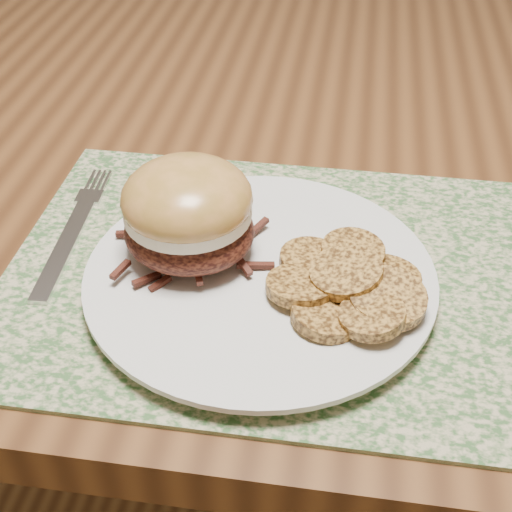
{
  "coord_description": "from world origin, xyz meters",
  "views": [
    {
      "loc": [
        -0.0,
        -0.7,
        1.13
      ],
      "look_at": [
        -0.06,
        -0.28,
        0.79
      ],
      "focal_mm": 50.0,
      "sensor_mm": 36.0,
      "label": 1
    }
  ],
  "objects": [
    {
      "name": "dining_table",
      "position": [
        0.0,
        0.0,
        0.67
      ],
      "size": [
        1.5,
        0.9,
        0.75
      ],
      "color": "brown",
      "rests_on": "ground"
    },
    {
      "name": "placemat",
      "position": [
        -0.05,
        -0.26,
        0.75
      ],
      "size": [
        0.45,
        0.33,
        0.0
      ],
      "primitive_type": "cube",
      "color": "#3A6132",
      "rests_on": "dining_table"
    },
    {
      "name": "dinner_plate",
      "position": [
        -0.06,
        -0.28,
        0.76
      ],
      "size": [
        0.26,
        0.26,
        0.02
      ],
      "primitive_type": "cylinder",
      "color": "silver",
      "rests_on": "placemat"
    },
    {
      "name": "pork_sandwich",
      "position": [
        -0.12,
        -0.26,
        0.81
      ],
      "size": [
        0.14,
        0.14,
        0.08
      ],
      "rotation": [
        0.0,
        0.0,
        -0.43
      ],
      "color": "black",
      "rests_on": "dinner_plate"
    },
    {
      "name": "roasted_potatoes",
      "position": [
        0.01,
        -0.29,
        0.78
      ],
      "size": [
        0.14,
        0.14,
        0.03
      ],
      "color": "#B57F35",
      "rests_on": "dinner_plate"
    },
    {
      "name": "ground",
      "position": [
        0.0,
        0.0,
        0.0
      ],
      "size": [
        3.5,
        3.5,
        0.0
      ],
      "primitive_type": "plane",
      "color": "#54351C",
      "rests_on": "ground"
    },
    {
      "name": "fork",
      "position": [
        -0.23,
        -0.23,
        0.76
      ],
      "size": [
        0.03,
        0.19,
        0.0
      ],
      "rotation": [
        0.0,
        0.0,
        0.06
      ],
      "color": "silver",
      "rests_on": "placemat"
    }
  ]
}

